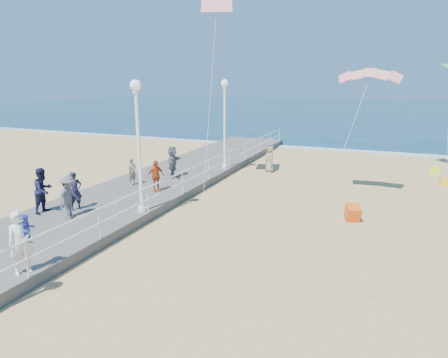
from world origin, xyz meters
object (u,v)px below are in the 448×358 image
at_px(spectator_6, 132,172).
at_px(beach_chair_left, 434,170).
at_px(spectator_5, 173,162).
at_px(lamp_post_mid, 138,133).
at_px(spectator_3, 156,176).
at_px(woman_holding_toddler, 21,243).
at_px(beach_chair_right, 445,182).
at_px(toddler_held, 27,229).
at_px(spectator_7, 43,190).
at_px(spectator_2, 69,197).
at_px(box_kite, 353,214).
at_px(lamp_post_far, 225,115).
at_px(beach_walker_c, 270,159).
at_px(spectator_0, 75,191).

xyz_separation_m(spectator_6, beach_chair_left, (14.85, 10.78, -0.91)).
relative_size(spectator_5, spectator_6, 1.24).
xyz_separation_m(lamp_post_mid, spectator_3, (-1.11, 2.89, -2.49)).
bearing_deg(lamp_post_mid, woman_holding_toddler, -90.49).
bearing_deg(beach_chair_right, spectator_3, -148.15).
bearing_deg(beach_chair_right, toddler_held, -125.85).
bearing_deg(spectator_7, toddler_held, -140.95).
height_order(woman_holding_toddler, spectator_6, woman_holding_toddler).
relative_size(spectator_2, beach_chair_left, 3.09).
xyz_separation_m(toddler_held, spectator_5, (-1.83, 11.34, -0.40)).
distance_m(spectator_7, box_kite, 12.75).
height_order(spectator_5, spectator_7, spectator_7).
height_order(spectator_2, beach_chair_right, spectator_2).
height_order(lamp_post_far, spectator_7, lamp_post_far).
relative_size(woman_holding_toddler, spectator_7, 0.98).
distance_m(lamp_post_far, spectator_7, 11.42).
bearing_deg(beach_chair_left, beach_walker_c, -159.82).
height_order(spectator_3, spectator_6, spectator_3).
bearing_deg(spectator_7, spectator_5, -18.29).
bearing_deg(beach_walker_c, spectator_7, -61.94).
bearing_deg(spectator_7, spectator_0, -56.76).
bearing_deg(spectator_6, spectator_0, -163.22).
xyz_separation_m(lamp_post_far, toddler_held, (0.10, -14.68, -1.98)).
distance_m(spectator_7, beach_walker_c, 13.63).
xyz_separation_m(woman_holding_toddler, spectator_7, (-3.61, 4.28, 0.02)).
relative_size(spectator_0, box_kite, 2.69).
height_order(toddler_held, spectator_3, toddler_held).
bearing_deg(lamp_post_mid, beach_chair_left, 49.73).
relative_size(lamp_post_far, beach_chair_left, 9.67).
height_order(spectator_5, beach_chair_right, spectator_5).
distance_m(toddler_held, spectator_2, 4.66).
bearing_deg(spectator_5, spectator_3, -178.42).
distance_m(beach_walker_c, beach_chair_right, 9.97).
height_order(spectator_3, spectator_5, spectator_5).
relative_size(spectator_0, beach_chair_left, 2.93).
distance_m(woman_holding_toddler, box_kite, 12.25).
relative_size(lamp_post_mid, beach_chair_right, 9.67).
relative_size(spectator_2, spectator_3, 1.10).
xyz_separation_m(woman_holding_toddler, spectator_6, (-2.78, 9.24, -0.20)).
bearing_deg(spectator_7, lamp_post_mid, -70.29).
bearing_deg(beach_walker_c, toddler_held, -43.53).
relative_size(beach_walker_c, box_kite, 2.88).
bearing_deg(spectator_2, beach_chair_left, -47.03).
xyz_separation_m(beach_walker_c, box_kite, (5.70, -7.38, -0.56)).
xyz_separation_m(spectator_6, beach_walker_c, (5.23, 7.24, -0.25)).
bearing_deg(spectator_6, beach_walker_c, -20.96).
bearing_deg(spectator_0, beach_walker_c, 5.21).
xyz_separation_m(spectator_7, beach_chair_left, (15.68, 15.74, -1.13)).
relative_size(lamp_post_far, woman_holding_toddler, 2.91).
bearing_deg(spectator_0, spectator_7, 155.64).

